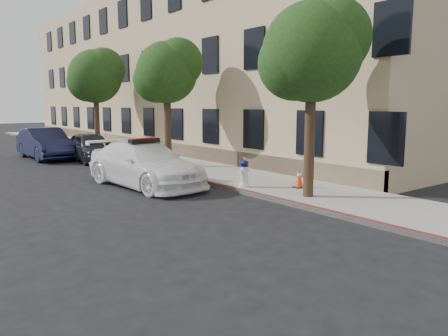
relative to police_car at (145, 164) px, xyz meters
name	(u,v)px	position (x,y,z in m)	size (l,w,h in m)	color
ground	(187,203)	(-0.26, -3.06, -0.76)	(120.00, 120.00, 0.00)	black
sidewalk	(141,157)	(3.34, 6.94, -0.69)	(3.20, 50.00, 0.15)	gray
curb_strip	(113,160)	(1.80, 6.94, -0.69)	(0.12, 50.00, 0.15)	maroon
building	(180,71)	(8.94, 11.94, 4.24)	(8.00, 36.00, 10.00)	tan
tree_near	(313,51)	(2.67, -5.08, 3.51)	(2.92, 2.82, 5.62)	black
tree_mid	(168,72)	(2.67, 2.92, 3.40)	(2.77, 2.64, 5.43)	black
tree_far	(96,76)	(2.67, 10.92, 3.62)	(3.10, 3.00, 5.81)	black
police_car	(145,164)	(0.00, 0.00, 0.00)	(2.63, 5.42, 1.67)	white
parked_car_mid	(91,147)	(0.94, 7.57, -0.05)	(1.69, 4.21, 1.43)	black
parked_car_far	(45,144)	(-0.55, 9.94, 0.03)	(1.69, 4.84, 1.59)	black
fire_hydrant	(244,174)	(2.09, -2.83, -0.18)	(0.37, 0.34, 0.88)	silver
traffic_cone	(299,178)	(3.43, -3.98, -0.30)	(0.39, 0.39, 0.63)	black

